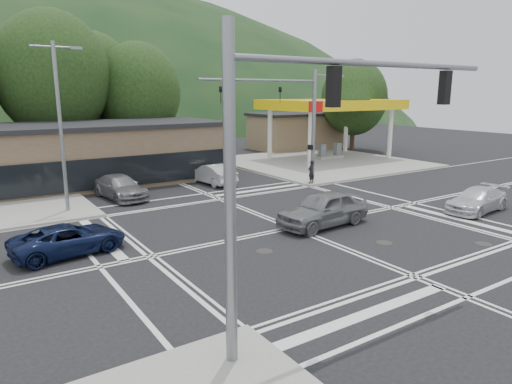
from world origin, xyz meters
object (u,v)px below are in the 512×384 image
car_silver_east (477,200)px  car_northbound (120,187)px  car_blue_west (69,239)px  car_grey_center (323,209)px  car_queue_a (212,174)px  car_queue_b (195,158)px  pedestrian (311,172)px

car_silver_east → car_northbound: size_ratio=0.92×
car_blue_west → car_grey_center: (11.33, -2.62, 0.23)m
car_queue_a → car_queue_b: bearing=-111.9°
car_grey_center → pedestrian: bearing=138.9°
car_queue_b → car_northbound: bearing=50.0°
car_blue_west → car_grey_center: 11.63m
car_silver_east → car_queue_b: (-6.32, 22.37, 0.19)m
car_queue_a → pedestrian: (5.60, -4.30, 0.24)m
car_blue_west → car_silver_east: size_ratio=1.00×
car_queue_a → car_northbound: (-6.92, -0.90, -0.01)m
car_queue_a → car_queue_b: 7.77m
car_silver_east → car_blue_west: bearing=-110.3°
pedestrian → car_northbound: bearing=-29.7°
car_grey_center → car_queue_a: car_grey_center is taller
car_blue_west → car_northbound: bearing=-37.0°
car_queue_b → car_grey_center: bearing=90.0°
car_grey_center → pedestrian: (6.00, 8.01, 0.11)m
car_queue_a → pedestrian: size_ratio=2.70×
car_blue_west → car_northbound: (4.81, 8.79, 0.09)m
car_silver_east → car_queue_a: 17.19m
car_silver_east → pedestrian: (-2.95, 10.61, 0.31)m
pedestrian → car_grey_center: bearing=38.7°
car_blue_west → pedestrian: size_ratio=2.76×
car_blue_west → car_queue_a: (11.73, 9.69, 0.10)m
car_silver_east → car_queue_a: (-8.54, 14.92, 0.07)m
car_silver_east → car_northbound: car_northbound is taller
car_northbound → car_blue_west: bearing=-125.4°
car_grey_center → car_silver_east: size_ratio=1.11×
car_queue_b → car_northbound: 12.38m
car_queue_a → car_northbound: bearing=2.2°
car_silver_east → car_queue_a: car_queue_a is taller
car_queue_b → car_blue_west: bearing=58.4°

